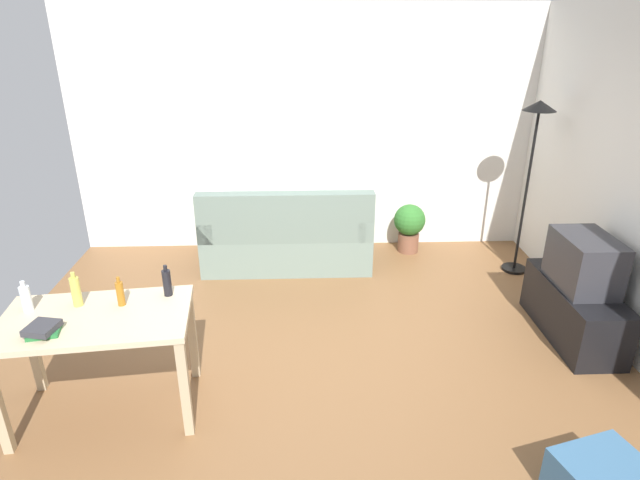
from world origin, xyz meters
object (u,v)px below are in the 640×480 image
at_px(couch, 287,239).
at_px(storage_box, 597,480).
at_px(bottle_squat, 76,291).
at_px(bottle_dark, 167,282).
at_px(book_stack, 43,329).
at_px(bottle_clear, 26,298).
at_px(bottle_amber, 120,293).
at_px(tv, 585,262).
at_px(torchiere_lamp, 534,141).
at_px(potted_plant, 409,225).
at_px(tv_stand, 574,311).
at_px(desk, 97,330).

distance_m(couch, storage_box, 3.66).
height_order(bottle_squat, bottle_dark, bottle_squat).
bearing_deg(book_stack, bottle_clear, 128.02).
height_order(bottle_amber, bottle_dark, bottle_dark).
bearing_deg(book_stack, tv, 14.47).
relative_size(storage_box, bottle_amber, 2.30).
bearing_deg(book_stack, torchiere_lamp, 30.34).
height_order(potted_plant, book_stack, book_stack).
distance_m(tv_stand, torchiere_lamp, 1.73).
bearing_deg(desk, bottle_dark, 26.24).
height_order(bottle_amber, book_stack, bottle_amber).
distance_m(tv_stand, bottle_squat, 3.92).
bearing_deg(torchiere_lamp, book_stack, -149.66).
xyz_separation_m(torchiere_lamp, potted_plant, (-1.06, 0.55, -1.08)).
distance_m(couch, potted_plant, 1.44).
bearing_deg(desk, bottle_amber, 39.55).
relative_size(couch, book_stack, 8.38).
bearing_deg(bottle_clear, potted_plant, 39.79).
bearing_deg(couch, bottle_amber, 64.18).
xyz_separation_m(storage_box, bottle_amber, (-2.86, 1.00, 0.70)).
height_order(tv, bottle_clear, bottle_clear).
xyz_separation_m(couch, bottle_clear, (-1.65, -2.23, 0.55)).
xyz_separation_m(bottle_amber, bottle_dark, (0.28, 0.13, 0.01)).
bearing_deg(storage_box, bottle_clear, 164.61).
xyz_separation_m(tv_stand, bottle_dark, (-3.24, -0.54, 0.62)).
distance_m(bottle_squat, book_stack, 0.36).
distance_m(torchiere_lamp, desk, 4.28).
relative_size(tv_stand, desk, 0.87).
height_order(tv_stand, desk, desk).
xyz_separation_m(tv_stand, bottle_squat, (-3.81, -0.66, 0.63)).
height_order(couch, desk, couch).
relative_size(storage_box, book_stack, 2.22).
distance_m(couch, bottle_clear, 2.82).
bearing_deg(storage_box, potted_plant, 96.47).
bearing_deg(potted_plant, desk, -134.66).
relative_size(bottle_squat, bottle_dark, 1.07).
bearing_deg(potted_plant, couch, -167.48).
height_order(couch, tv_stand, couch).
bearing_deg(potted_plant, storage_box, -83.53).
xyz_separation_m(tv_stand, bottle_amber, (-3.52, -0.67, 0.61)).
relative_size(tv, bottle_amber, 2.87).
xyz_separation_m(torchiere_lamp, bottle_amber, (-3.52, -1.94, -0.56)).
relative_size(tv_stand, potted_plant, 1.93).
bearing_deg(bottle_amber, couch, 64.18).
xyz_separation_m(tv_stand, bottle_clear, (-4.12, -0.72, 0.61)).
height_order(potted_plant, bottle_squat, bottle_squat).
bearing_deg(torchiere_lamp, bottle_clear, -154.13).
relative_size(torchiere_lamp, storage_box, 3.77).
height_order(tv, book_stack, tv).
xyz_separation_m(bottle_squat, book_stack, (-0.08, -0.34, -0.08)).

